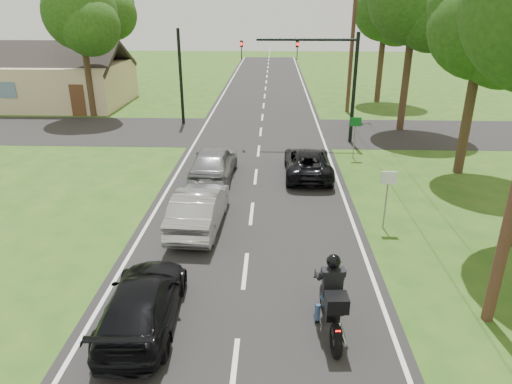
% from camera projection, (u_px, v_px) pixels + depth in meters
% --- Properties ---
extents(ground, '(140.00, 140.00, 0.00)m').
position_uv_depth(ground, '(245.00, 271.00, 13.52)').
color(ground, '#265016').
rests_on(ground, ground).
extents(road, '(8.00, 100.00, 0.01)m').
position_uv_depth(road, '(257.00, 163.00, 22.76)').
color(road, black).
rests_on(road, ground).
extents(cross_road, '(60.00, 7.00, 0.01)m').
position_uv_depth(cross_road, '(261.00, 132.00, 28.31)').
color(cross_road, black).
rests_on(cross_road, ground).
extents(motorcycle_rider, '(0.69, 2.44, 2.10)m').
position_uv_depth(motorcycle_rider, '(332.00, 303.00, 10.67)').
color(motorcycle_rider, black).
rests_on(motorcycle_rider, ground).
extents(dark_suv, '(2.06, 4.47, 1.24)m').
position_uv_depth(dark_suv, '(308.00, 162.00, 20.89)').
color(dark_suv, black).
rests_on(dark_suv, road).
extents(silver_sedan, '(1.72, 4.43, 1.44)m').
position_uv_depth(silver_sedan, '(199.00, 208.00, 15.93)').
color(silver_sedan, '#A7A6AB').
rests_on(silver_sedan, road).
extents(silver_suv, '(1.96, 4.50, 1.51)m').
position_uv_depth(silver_suv, '(214.00, 162.00, 20.45)').
color(silver_suv, gray).
rests_on(silver_suv, road).
extents(dark_car_behind, '(1.89, 4.27, 1.22)m').
position_uv_depth(dark_car_behind, '(143.00, 302.00, 11.05)').
color(dark_car_behind, black).
rests_on(dark_car_behind, road).
extents(traffic_signal, '(6.38, 0.44, 6.00)m').
position_uv_depth(traffic_signal, '(321.00, 68.00, 24.77)').
color(traffic_signal, black).
rests_on(traffic_signal, ground).
extents(signal_pole_far, '(0.20, 0.20, 6.00)m').
position_uv_depth(signal_pole_far, '(181.00, 78.00, 29.21)').
color(signal_pole_far, black).
rests_on(signal_pole_far, ground).
extents(utility_pole_far, '(1.60, 0.28, 10.00)m').
position_uv_depth(utility_pole_far, '(352.00, 40.00, 31.71)').
color(utility_pole_far, '#523225').
rests_on(utility_pole_far, ground).
extents(sign_white, '(0.55, 0.07, 2.12)m').
position_uv_depth(sign_white, '(388.00, 186.00, 15.50)').
color(sign_white, slate).
rests_on(sign_white, ground).
extents(sign_green, '(0.55, 0.07, 2.12)m').
position_uv_depth(sign_green, '(355.00, 128.00, 22.89)').
color(sign_green, slate).
rests_on(sign_green, ground).
extents(tree_row_c, '(4.80, 4.65, 8.76)m').
position_uv_depth(tree_row_c, '(491.00, 33.00, 18.94)').
color(tree_row_c, '#332316').
rests_on(tree_row_c, ground).
extents(tree_row_d, '(5.76, 5.58, 10.45)m').
position_uv_depth(tree_row_d, '(422.00, 3.00, 25.87)').
color(tree_row_d, '#332316').
rests_on(tree_row_d, ground).
extents(tree_row_e, '(5.28, 5.12, 9.61)m').
position_uv_depth(tree_row_e, '(390.00, 12.00, 34.42)').
color(tree_row_e, '#332316').
rests_on(tree_row_e, ground).
extents(tree_left_near, '(5.12, 4.96, 9.22)m').
position_uv_depth(tree_left_near, '(83.00, 18.00, 29.75)').
color(tree_left_near, '#332316').
rests_on(tree_left_near, ground).
extents(tree_left_far, '(5.76, 5.58, 10.14)m').
position_uv_depth(tree_left_far, '(105.00, 7.00, 38.81)').
color(tree_left_far, '#332316').
rests_on(tree_left_far, ground).
extents(house, '(10.20, 8.00, 4.84)m').
position_uv_depth(house, '(59.00, 82.00, 35.60)').
color(house, tan).
rests_on(house, ground).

